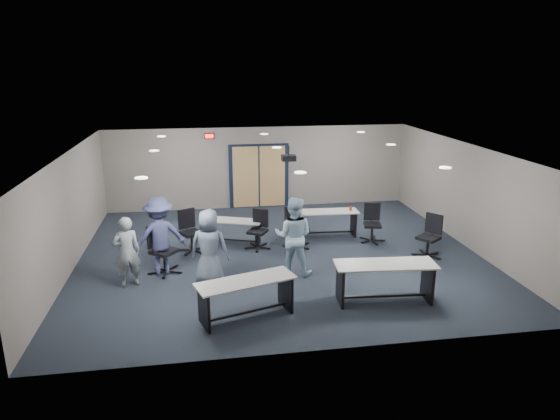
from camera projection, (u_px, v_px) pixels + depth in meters
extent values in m
plane|color=black|center=(280.00, 254.00, 12.77)|extent=(10.00, 10.00, 0.00)
cube|color=gray|center=(259.00, 168.00, 16.65)|extent=(10.00, 0.04, 2.70)
cube|color=gray|center=(324.00, 277.00, 8.12)|extent=(10.00, 0.04, 2.70)
cube|color=gray|center=(69.00, 213.00, 11.63)|extent=(0.04, 9.00, 2.70)
cube|color=gray|center=(467.00, 195.00, 13.14)|extent=(0.04, 9.00, 2.70)
cube|color=white|center=(280.00, 150.00, 12.00)|extent=(10.00, 9.00, 0.04)
cube|color=black|center=(259.00, 177.00, 16.70)|extent=(2.00, 0.06, 2.20)
cube|color=#B08150|center=(246.00, 177.00, 16.62)|extent=(0.85, 0.04, 2.05)
cube|color=#B08150|center=(272.00, 176.00, 16.75)|extent=(0.85, 0.04, 2.05)
cube|color=black|center=(209.00, 136.00, 16.05)|extent=(0.32, 0.05, 0.18)
cube|color=#FF0C0C|center=(209.00, 136.00, 16.02)|extent=(0.26, 0.02, 0.12)
cylinder|color=black|center=(289.00, 151.00, 12.56)|extent=(0.04, 0.04, 0.24)
cube|color=black|center=(289.00, 158.00, 12.61)|extent=(0.35, 0.30, 0.14)
cylinder|color=black|center=(290.00, 159.00, 12.47)|extent=(0.08, 0.03, 0.08)
cube|color=#BBB9B1|center=(246.00, 281.00, 9.41)|extent=(2.00, 1.18, 0.03)
cube|color=black|center=(204.00, 309.00, 9.15)|extent=(0.23, 0.57, 0.74)
cube|color=black|center=(286.00, 291.00, 9.88)|extent=(0.23, 0.57, 0.74)
cube|color=black|center=(247.00, 312.00, 9.59)|extent=(1.63, 0.56, 0.04)
cube|color=#BBB9B1|center=(385.00, 264.00, 10.04)|extent=(2.09, 0.85, 0.03)
cube|color=black|center=(340.00, 285.00, 10.09)|extent=(0.11, 0.63, 0.79)
cube|color=black|center=(428.00, 282.00, 10.22)|extent=(0.11, 0.63, 0.79)
cube|color=black|center=(383.00, 296.00, 10.23)|extent=(1.81, 0.21, 0.05)
cube|color=#BBB9B1|center=(232.00, 221.00, 13.40)|extent=(1.70, 1.06, 0.03)
cube|color=black|center=(207.00, 230.00, 13.62)|extent=(0.21, 0.48, 0.63)
cube|color=black|center=(258.00, 234.00, 13.36)|extent=(0.21, 0.48, 0.63)
cube|color=black|center=(233.00, 240.00, 13.55)|extent=(1.36, 0.54, 0.04)
cube|color=#BBB9B1|center=(326.00, 212.00, 13.96)|extent=(1.82, 0.69, 0.03)
cube|color=black|center=(298.00, 225.00, 13.98)|extent=(0.08, 0.55, 0.69)
cube|color=black|center=(353.00, 223.00, 14.14)|extent=(0.08, 0.55, 0.69)
cube|color=black|center=(326.00, 232.00, 14.13)|extent=(1.59, 0.14, 0.04)
cylinder|color=#B62B18|center=(351.00, 208.00, 14.01)|extent=(0.08, 0.08, 0.12)
imported|color=#98A2A6|center=(127.00, 252.00, 10.76)|extent=(0.66, 0.53, 1.58)
imported|color=slate|center=(209.00, 248.00, 10.80)|extent=(0.96, 0.75, 1.72)
imported|color=#AFD2E8|center=(294.00, 236.00, 11.37)|extent=(1.07, 0.95, 1.83)
imported|color=#3D426E|center=(160.00, 236.00, 11.38)|extent=(1.32, 0.98, 1.83)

